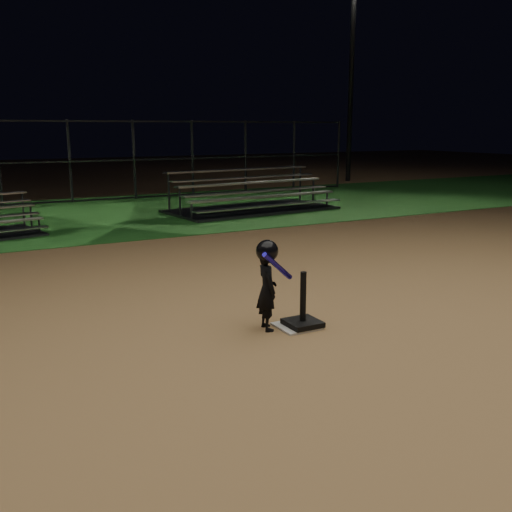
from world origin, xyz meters
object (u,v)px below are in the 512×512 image
Objects in this scene: home_plate at (297,326)px; child_batter at (267,282)px; light_pole_right at (353,61)px; batting_tee at (303,316)px; bleacher_right at (252,203)px.

child_batter reaches higher than home_plate.
light_pole_right is (12.34, 14.84, 4.39)m from child_batter.
batting_tee is 0.61× the size of child_batter.
bleacher_right is at bearing 65.66° from batting_tee.
light_pole_right is (12.00, 14.94, 4.93)m from home_plate.
batting_tee is 0.08× the size of light_pole_right.
bleacher_right is (3.97, 8.78, 0.10)m from batting_tee.
home_plate is at bearing 144.98° from batting_tee.
child_batter is at bearing -129.74° from light_pole_right.
home_plate is 19.79m from light_pole_right.
child_batter is 19.79m from light_pole_right.
child_batter is (-0.34, 0.10, 0.54)m from home_plate.
batting_tee is 0.13× the size of bleacher_right.
bleacher_right is (4.36, 8.64, -0.32)m from child_batter.
bleacher_right reaches higher than batting_tee.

